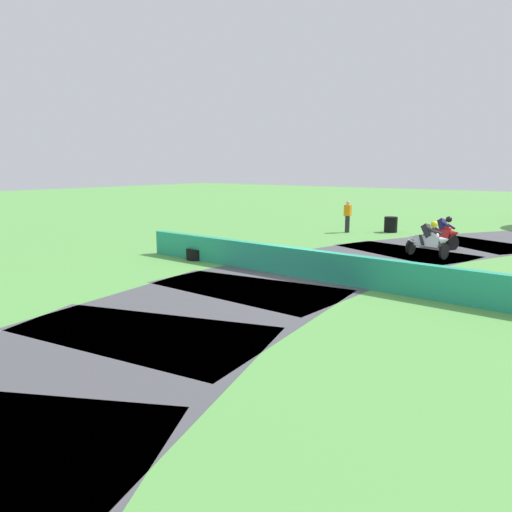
{
  "coord_description": "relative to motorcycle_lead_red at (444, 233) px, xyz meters",
  "views": [
    {
      "loc": [
        8.64,
        -13.16,
        3.45
      ],
      "look_at": [
        0.02,
        -1.89,
        0.9
      ],
      "focal_mm": 35.65,
      "sensor_mm": 36.0,
      "label": 1
    }
  ],
  "objects": [
    {
      "name": "motorcycle_chase_white",
      "position": [
        0.29,
        -2.52,
        0.02
      ],
      "size": [
        1.71,
        0.98,
        1.43
      ],
      "color": "black",
      "rests_on": "ground"
    },
    {
      "name": "tire_stack_mid_a",
      "position": [
        -6.39,
        -8.33,
        -0.43
      ],
      "size": [
        0.69,
        0.69,
        0.4
      ],
      "color": "black",
      "rests_on": "ground"
    },
    {
      "name": "motorcycle_lead_red",
      "position": [
        0.0,
        0.0,
        0.0
      ],
      "size": [
        1.74,
        1.32,
        1.42
      ],
      "color": "black",
      "rests_on": "ground"
    },
    {
      "name": "track_marshal",
      "position": [
        -5.53,
        2.0,
        0.18
      ],
      "size": [
        0.34,
        0.24,
        1.63
      ],
      "color": "#232328",
      "rests_on": "ground"
    },
    {
      "name": "track_asphalt",
      "position": [
        -0.51,
        -8.53,
        -0.63
      ],
      "size": [
        11.16,
        34.17,
        0.01
      ],
      "color": "#47474C",
      "rests_on": "ground"
    },
    {
      "name": "tire_stack_near",
      "position": [
        -3.77,
        3.45,
        -0.23
      ],
      "size": [
        0.67,
        0.67,
        0.8
      ],
      "color": "black",
      "rests_on": "ground"
    },
    {
      "name": "safety_barrier",
      "position": [
        2.72,
        -8.66,
        -0.18
      ],
      "size": [
        22.38,
        1.19,
        0.9
      ],
      "primitive_type": "cube",
      "rotation": [
        0.0,
        0.0,
        4.67
      ],
      "color": "#239375",
      "rests_on": "ground"
    },
    {
      "name": "ground_plane",
      "position": [
        -2.04,
        -8.47,
        -0.63
      ],
      "size": [
        120.0,
        120.0,
        0.0
      ],
      "primitive_type": "plane",
      "color": "#569947"
    }
  ]
}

